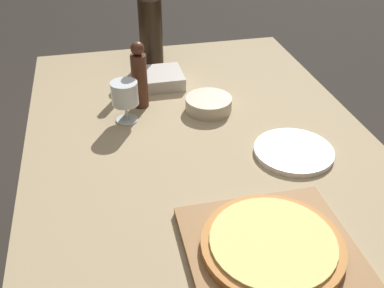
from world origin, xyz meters
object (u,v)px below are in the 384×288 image
wine_bottle (150,25)px  wine_glass (125,95)px  pepper_mill (139,76)px  pizza (272,244)px  small_bowl (209,104)px

wine_bottle → wine_glass: wine_bottle is taller
wine_bottle → pepper_mill: wine_bottle is taller
pizza → pepper_mill: pepper_mill is taller
pizza → wine_bottle: wine_bottle is taller
pizza → small_bowl: pizza is taller
pizza → wine_bottle: size_ratio=0.79×
wine_bottle → small_bowl: (0.11, -0.38, -0.12)m
wine_bottle → pepper_mill: (-0.08, -0.31, -0.04)m
pizza → pepper_mill: size_ratio=1.36×
wine_bottle → small_bowl: 0.42m
small_bowl → pizza: bearing=-92.2°
pepper_mill → small_bowl: pepper_mill is taller
pizza → pepper_mill: bearing=104.8°
pizza → wine_glass: wine_glass is taller
wine_glass → small_bowl: 0.25m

